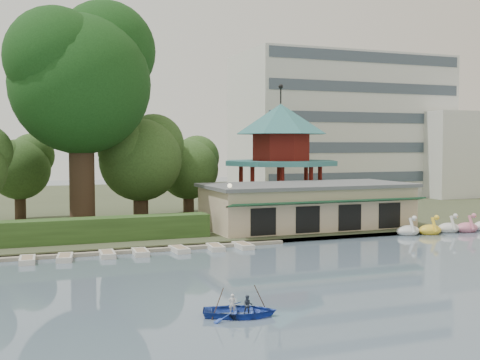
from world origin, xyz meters
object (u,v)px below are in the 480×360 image
big_tree (82,73)px  rowboat_with_passengers (240,306)px  dock (56,255)px  pavilion (281,147)px  boathouse (307,205)px

big_tree → rowboat_with_passengers: bearing=-83.1°
dock → pavilion: bearing=31.7°
dock → boathouse: (22.00, 4.77, 2.25)m
boathouse → pavilion: size_ratio=1.38×
boathouse → pavilion: (2.00, 10.03, 5.11)m
dock → pavilion: size_ratio=2.52×
pavilion → rowboat_with_passengers: 37.91m
pavilion → big_tree: 22.17m
big_tree → rowboat_with_passengers: big_tree is taller
dock → rowboat_with_passengers: bearing=-69.8°
dock → big_tree: size_ratio=1.67×
boathouse → pavilion: bearing=78.7°
dock → big_tree: bearing=73.9°
boathouse → pavilion: pavilion is taller
dock → rowboat_with_passengers: rowboat_with_passengers is taller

